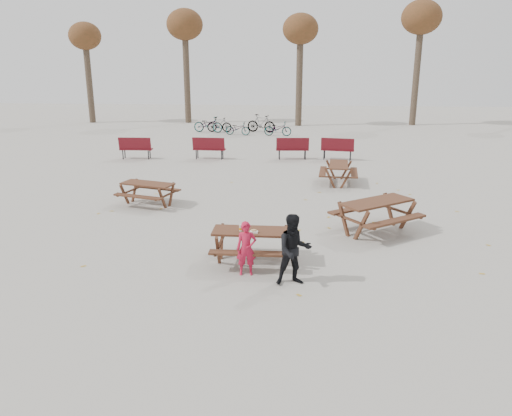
# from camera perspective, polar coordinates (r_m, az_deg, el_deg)

# --- Properties ---
(ground) EXTENTS (80.00, 80.00, 0.00)m
(ground) POSITION_cam_1_polar(r_m,az_deg,el_deg) (11.60, -0.41, -6.16)
(ground) COLOR gray
(ground) RESTS_ON ground
(main_picnic_table) EXTENTS (1.80, 1.45, 0.78)m
(main_picnic_table) POSITION_cam_1_polar(r_m,az_deg,el_deg) (11.39, -0.42, -3.44)
(main_picnic_table) COLOR #3D2016
(main_picnic_table) RESTS_ON ground
(food_tray) EXTENTS (0.18, 0.11, 0.03)m
(food_tray) POSITION_cam_1_polar(r_m,az_deg,el_deg) (11.15, -0.25, -2.77)
(food_tray) COLOR white
(food_tray) RESTS_ON main_picnic_table
(bread_roll) EXTENTS (0.14, 0.06, 0.05)m
(bread_roll) POSITION_cam_1_polar(r_m,az_deg,el_deg) (11.13, -0.25, -2.56)
(bread_roll) COLOR tan
(bread_roll) RESTS_ON food_tray
(soda_bottle) EXTENTS (0.07, 0.07, 0.17)m
(soda_bottle) POSITION_cam_1_polar(r_m,az_deg,el_deg) (11.24, -1.78, -2.31)
(soda_bottle) COLOR silver
(soda_bottle) RESTS_ON main_picnic_table
(child) EXTENTS (0.47, 0.34, 1.19)m
(child) POSITION_cam_1_polar(r_m,az_deg,el_deg) (10.74, -1.11, -4.66)
(child) COLOR #B41634
(child) RESTS_ON ground
(adult) EXTENTS (0.85, 0.73, 1.51)m
(adult) POSITION_cam_1_polar(r_m,az_deg,el_deg) (10.27, 4.36, -4.80)
(adult) COLOR black
(adult) RESTS_ON ground
(picnic_table_east) EXTENTS (2.61, 2.52, 0.87)m
(picnic_table_east) POSITION_cam_1_polar(r_m,az_deg,el_deg) (13.77, 13.56, -0.96)
(picnic_table_east) COLOR #3D2016
(picnic_table_east) RESTS_ON ground
(picnic_table_north) EXTENTS (1.98, 1.76, 0.72)m
(picnic_table_north) POSITION_cam_1_polar(r_m,az_deg,el_deg) (16.28, -12.24, 1.58)
(picnic_table_north) COLOR #3D2016
(picnic_table_north) RESTS_ON ground
(picnic_table_far) EXTENTS (1.53, 1.84, 0.75)m
(picnic_table_far) POSITION_cam_1_polar(r_m,az_deg,el_deg) (18.93, 9.39, 3.89)
(picnic_table_far) COLOR #3D2016
(picnic_table_far) RESTS_ON ground
(park_bench_row) EXTENTS (10.93, 1.20, 1.03)m
(park_bench_row) POSITION_cam_1_polar(r_m,az_deg,el_deg) (23.29, -1.42, 6.86)
(park_bench_row) COLOR maroon
(park_bench_row) RESTS_ON ground
(bicycle_row) EXTENTS (6.28, 2.29, 1.12)m
(bicycle_row) POSITION_cam_1_polar(r_m,az_deg,el_deg) (31.55, -1.89, 9.41)
(bicycle_row) COLOR black
(bicycle_row) RESTS_ON ground
(tree_row) EXTENTS (32.17, 3.52, 8.26)m
(tree_row) POSITION_cam_1_polar(r_m,az_deg,el_deg) (35.83, 4.93, 19.38)
(tree_row) COLOR #382B21
(tree_row) RESTS_ON ground
(fallen_leaves) EXTENTS (11.00, 11.00, 0.01)m
(fallen_leaves) POSITION_cam_1_polar(r_m,az_deg,el_deg) (13.90, 2.57, -2.21)
(fallen_leaves) COLOR #AC8729
(fallen_leaves) RESTS_ON ground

